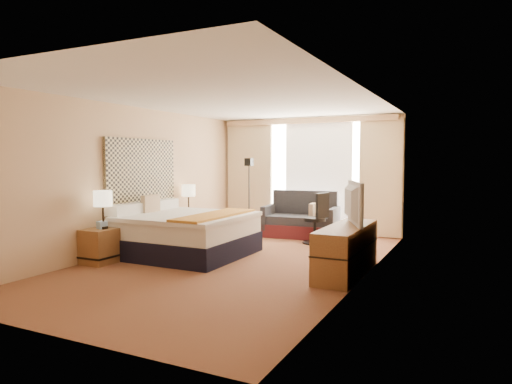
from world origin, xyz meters
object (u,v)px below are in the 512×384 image
at_px(media_dresser, 347,250).
at_px(loveseat, 302,222).
at_px(nightstand_right, 190,226).
at_px(lamp_left, 103,199).
at_px(desk_chair, 317,221).
at_px(television, 347,203).
at_px(nightstand_left, 100,246).
at_px(lamp_right, 188,191).
at_px(floor_lamp, 249,180).
at_px(bed, 184,233).

xyz_separation_m(media_dresser, loveseat, (-1.72, 2.77, -0.03)).
bearing_deg(nightstand_right, lamp_left, -88.80).
bearing_deg(loveseat, desk_chair, -54.78).
relative_size(nightstand_right, television, 0.51).
bearing_deg(nightstand_left, nightstand_right, 90.00).
height_order(nightstand_left, media_dresser, media_dresser).
xyz_separation_m(nightstand_left, lamp_right, (-0.03, 2.50, 0.73)).
xyz_separation_m(nightstand_right, lamp_right, (-0.03, -0.00, 0.73)).
distance_m(nightstand_right, loveseat, 2.38).
bearing_deg(desk_chair, nightstand_left, -112.58).
xyz_separation_m(nightstand_left, nightstand_right, (0.00, 2.50, 0.00)).
distance_m(desk_chair, television, 2.25).
bearing_deg(loveseat, nightstand_left, -122.21).
distance_m(lamp_left, television, 3.80).
bearing_deg(floor_lamp, loveseat, 1.00).
bearing_deg(television, floor_lamp, 25.91).
height_order(desk_chair, television, television).
bearing_deg(media_dresser, lamp_left, -164.33).
distance_m(media_dresser, lamp_right, 4.05).
bearing_deg(media_dresser, bed, 178.19).
relative_size(media_dresser, floor_lamp, 1.07).
bearing_deg(bed, television, 2.24).
relative_size(media_dresser, lamp_left, 2.96).
xyz_separation_m(floor_lamp, television, (2.93, -2.55, -0.18)).
relative_size(loveseat, desk_chair, 1.61).
bearing_deg(nightstand_left, lamp_left, 27.46).
distance_m(media_dresser, television, 0.69).
xyz_separation_m(nightstand_right, loveseat, (1.98, 1.32, 0.05)).
xyz_separation_m(nightstand_right, desk_chair, (2.56, 0.63, 0.17)).
height_order(media_dresser, lamp_right, lamp_right).
xyz_separation_m(bed, lamp_right, (-0.83, 1.36, 0.63)).
xyz_separation_m(nightstand_left, television, (3.65, 1.25, 0.74)).
distance_m(floor_lamp, lamp_right, 1.51).
bearing_deg(lamp_right, television, -18.73).
xyz_separation_m(nightstand_left, floor_lamp, (0.72, 3.80, 0.91)).
bearing_deg(lamp_right, bed, -58.43).
height_order(desk_chair, lamp_left, lamp_left).
distance_m(nightstand_left, bed, 1.40).
relative_size(nightstand_left, floor_lamp, 0.33).
bearing_deg(loveseat, lamp_right, -151.39).
distance_m(loveseat, lamp_right, 2.50).
relative_size(nightstand_right, lamp_left, 0.90).
distance_m(bed, floor_lamp, 2.78).
relative_size(nightstand_left, nightstand_right, 1.00).
distance_m(nightstand_left, media_dresser, 3.85).
relative_size(lamp_left, lamp_right, 1.05).
bearing_deg(media_dresser, lamp_right, 158.75).
xyz_separation_m(bed, desk_chair, (1.75, 1.99, 0.07)).
relative_size(nightstand_right, lamp_right, 0.95).
height_order(loveseat, lamp_left, lamp_left).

